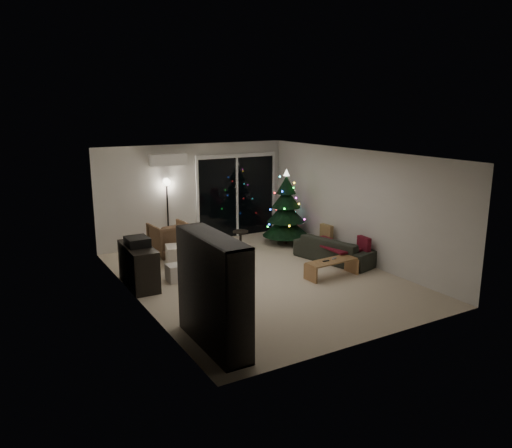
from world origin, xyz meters
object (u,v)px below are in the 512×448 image
Objects in this scene: media_cabinet at (139,266)px; bookshelf at (200,294)px; coffee_table at (332,268)px; armchair at (170,239)px; sofa at (335,249)px; christmas_tree at (286,207)px.

bookshelf is at bearing -87.94° from media_cabinet.
media_cabinet is (0.00, 2.96, -0.42)m from bookshelf.
coffee_table is (3.56, 1.50, -0.65)m from bookshelf.
armchair reaches higher than sofa.
media_cabinet reaches higher than armchair.
media_cabinet is at bearing 67.03° from sofa.
christmas_tree is (4.15, 1.15, 0.54)m from media_cabinet.
bookshelf is at bearing 103.86° from sofa.
christmas_tree reaches higher than armchair.
media_cabinet reaches higher than coffee_table.
christmas_tree is (-0.15, 1.80, 0.67)m from sofa.
coffee_table is (2.29, -3.16, -0.21)m from armchair.
sofa is at bearing 138.45° from armchair.
media_cabinet is at bearing 154.29° from coffee_table.
bookshelf is at bearing 70.96° from armchair.
media_cabinet is 2.12m from armchair.
christmas_tree reaches higher than coffee_table.
coffee_table is at bearing 9.62° from bookshelf.
sofa is (4.30, -0.65, -0.13)m from media_cabinet.
sofa is (3.04, -2.35, -0.11)m from armchair.
sofa is at bearing 44.09° from coffee_table.
christmas_tree is at bearing 165.36° from armchair.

